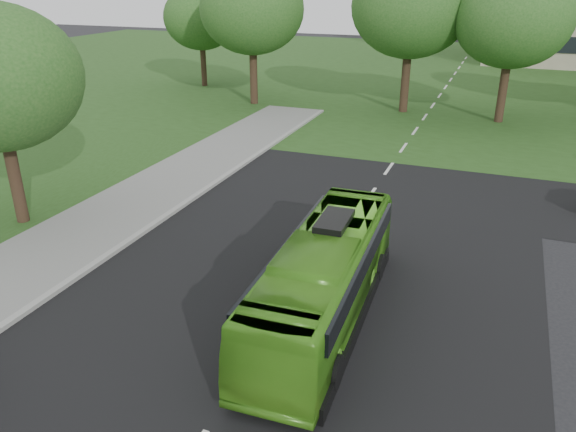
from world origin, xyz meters
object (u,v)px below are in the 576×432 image
(tree_park_f, at_px, (201,18))
(bus, at_px, (324,278))
(tree_park_a, at_px, (252,9))
(tree_park_b, at_px, (411,7))
(tree_park_c, at_px, (514,18))

(tree_park_f, height_order, bus, tree_park_f)
(tree_park_a, height_order, tree_park_f, tree_park_a)
(tree_park_b, bearing_deg, tree_park_f, 167.89)
(tree_park_c, bearing_deg, bus, -98.12)
(tree_park_b, relative_size, tree_park_c, 1.08)
(tree_park_a, distance_m, tree_park_f, 8.90)
(tree_park_a, bearing_deg, tree_park_c, 1.78)
(tree_park_f, bearing_deg, tree_park_b, -12.11)
(tree_park_f, xyz_separation_m, bus, (20.97, -31.02, -4.41))
(tree_park_b, bearing_deg, tree_park_a, -173.40)
(tree_park_a, bearing_deg, tree_park_f, 143.98)
(tree_park_a, distance_m, bus, 29.80)
(tree_park_a, xyz_separation_m, tree_park_f, (-7.15, 5.20, -1.06))
(tree_park_b, bearing_deg, tree_park_c, -6.47)
(tree_park_b, relative_size, tree_park_f, 1.25)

